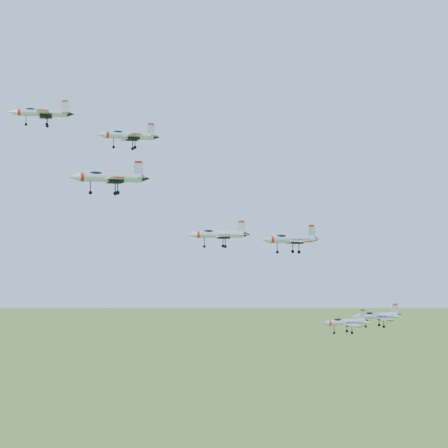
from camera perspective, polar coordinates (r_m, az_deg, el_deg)
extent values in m
cylinder|color=#B7BCC5|center=(121.86, -16.25, 9.71)|extent=(8.87, 1.61, 1.28)
cone|color=#B7BCC5|center=(122.23, -18.77, 9.68)|extent=(1.81, 1.34, 1.28)
cone|color=black|center=(121.72, -13.82, 9.72)|extent=(1.41, 1.14, 1.08)
ellipsoid|color=black|center=(122.06, -17.28, 9.92)|extent=(2.19, 1.00, 0.81)
cube|color=#B7BCC5|center=(119.10, -16.22, 9.81)|extent=(2.42, 4.40, 0.14)
cube|color=#B7BCC5|center=(124.52, -16.10, 9.39)|extent=(2.42, 4.40, 0.14)
cube|color=#B7BCC5|center=(121.95, -14.33, 10.34)|extent=(1.48, 0.17, 2.06)
cube|color=red|center=(122.15, -14.33, 10.83)|extent=(1.08, 0.18, 0.34)
cylinder|color=#B7BCC5|center=(111.44, -8.63, 7.97)|extent=(8.46, 1.89, 1.21)
cone|color=#B7BCC5|center=(110.55, -11.21, 8.03)|extent=(1.77, 1.34, 1.21)
cone|color=black|center=(112.51, -6.19, 7.90)|extent=(1.38, 1.13, 1.03)
ellipsoid|color=black|center=(111.11, -9.68, 8.23)|extent=(2.11, 1.04, 0.77)
cube|color=#B7BCC5|center=(108.92, -8.25, 8.03)|extent=(2.47, 4.26, 0.13)
cube|color=#B7BCC5|center=(113.98, -8.81, 7.68)|extent=(2.47, 4.26, 0.13)
cube|color=#B7BCC5|center=(112.44, -6.70, 8.55)|extent=(1.40, 0.23, 1.96)
cube|color=red|center=(112.60, -6.70, 9.07)|extent=(1.03, 0.21, 0.33)
cylinder|color=#B7BCC5|center=(99.91, -10.29, 4.18)|extent=(9.67, 1.98, 1.39)
cone|color=#B7BCC5|center=(99.19, -13.59, 4.21)|extent=(2.00, 1.50, 1.39)
cone|color=black|center=(100.91, -7.17, 4.15)|extent=(1.56, 1.27, 1.18)
ellipsoid|color=black|center=(99.61, -11.63, 4.50)|extent=(2.40, 1.14, 0.88)
cube|color=#B7BCC5|center=(96.98, -9.89, 4.15)|extent=(2.74, 4.84, 0.15)
cube|color=#B7BCC5|center=(102.87, -10.43, 3.92)|extent=(2.74, 4.84, 0.15)
cube|color=#B7BCC5|center=(100.78, -7.82, 4.97)|extent=(1.61, 0.23, 2.24)
cube|color=red|center=(100.89, -7.82, 5.64)|extent=(1.18, 0.22, 0.37)
cylinder|color=#B7BCC5|center=(118.69, -0.37, -0.96)|extent=(9.14, 2.11, 1.31)
cone|color=#B7BCC5|center=(117.85, -2.97, -0.97)|extent=(1.92, 1.46, 1.31)
cone|color=black|center=(119.72, 2.10, -0.95)|extent=(1.50, 1.23, 1.11)
ellipsoid|color=black|center=(118.31, -1.42, -0.73)|extent=(2.29, 1.13, 0.83)
cube|color=#B7BCC5|center=(115.96, -0.02, -1.11)|extent=(2.70, 4.62, 0.14)
cube|color=#B7BCC5|center=(121.51, -0.51, -1.05)|extent=(2.70, 4.62, 0.14)
cube|color=#B7BCC5|center=(119.47, 1.58, -0.30)|extent=(1.52, 0.25, 2.11)
cube|color=red|center=(119.46, 1.58, 0.23)|extent=(1.12, 0.24, 0.35)
cylinder|color=#B7BCC5|center=(112.13, 6.23, -1.40)|extent=(9.05, 2.62, 1.29)
cone|color=#B7BCC5|center=(109.51, 3.80, -1.44)|extent=(1.96, 1.55, 1.29)
cone|color=black|center=(114.83, 8.46, -1.37)|extent=(1.54, 1.30, 1.10)
ellipsoid|color=black|center=(111.02, 5.25, -1.17)|extent=(2.30, 1.25, 0.82)
cube|color=#B7BCC5|center=(109.85, 7.05, -1.57)|extent=(2.92, 4.67, 0.14)
cube|color=#B7BCC5|center=(114.65, 5.61, -1.49)|extent=(2.92, 4.67, 0.14)
cube|color=#B7BCC5|center=(114.22, 8.00, -0.70)|extent=(1.49, 0.34, 2.09)
cube|color=red|center=(114.21, 8.00, -0.15)|extent=(1.10, 0.30, 0.35)
cylinder|color=#B7BCC5|center=(123.40, 11.11, -8.79)|extent=(7.83, 1.50, 1.12)
cone|color=#B7BCC5|center=(121.20, 9.17, -8.95)|extent=(1.61, 1.20, 1.12)
cone|color=black|center=(125.66, 12.92, -8.63)|extent=(1.26, 1.01, 0.96)
ellipsoid|color=black|center=(122.42, 10.33, -8.66)|extent=(1.94, 0.90, 0.71)
cube|color=#B7BCC5|center=(121.45, 11.75, -9.04)|extent=(2.17, 3.90, 0.12)
cube|color=#B7BCC5|center=(125.61, 10.63, -8.73)|extent=(2.17, 3.90, 0.12)
cube|color=#B7BCC5|center=(124.99, 12.54, -8.13)|extent=(1.30, 0.17, 1.82)
cube|color=red|center=(124.86, 12.54, -7.70)|extent=(0.96, 0.17, 0.30)
cylinder|color=#B7BCC5|center=(138.96, 13.91, -8.15)|extent=(8.73, 1.64, 1.25)
cone|color=#B7BCC5|center=(136.71, 11.94, -8.29)|extent=(1.79, 1.33, 1.25)
cone|color=black|center=(141.28, 15.74, -8.02)|extent=(1.40, 1.13, 1.07)
ellipsoid|color=black|center=(137.96, 13.12, -8.02)|extent=(2.16, 1.00, 0.80)
cube|color=#B7BCC5|center=(136.71, 14.50, -8.40)|extent=(2.41, 4.34, 0.14)
cube|color=#B7BCC5|center=(141.47, 13.48, -8.10)|extent=(2.41, 4.34, 0.14)
cube|color=#B7BCC5|center=(140.60, 15.36, -7.52)|extent=(1.45, 0.18, 2.03)
cube|color=red|center=(140.46, 15.36, -7.09)|extent=(1.07, 0.18, 0.34)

